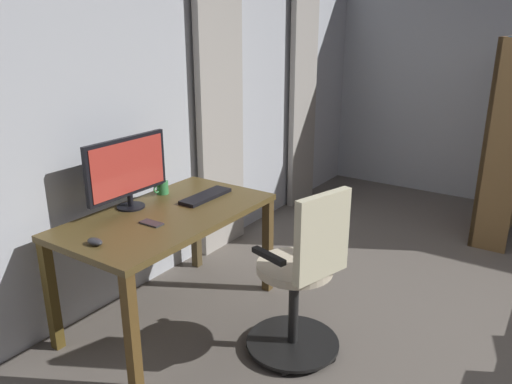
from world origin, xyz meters
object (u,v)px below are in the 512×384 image
(computer_monitor, at_px, (127,169))
(bookshelf, at_px, (505,138))
(computer_keyboard, at_px, (206,196))
(cell_phone_by_monitor, at_px, (151,223))
(mug_coffee, at_px, (162,188))
(desk, at_px, (168,226))
(office_chair, at_px, (302,280))
(computer_mouse, at_px, (95,242))

(computer_monitor, xyz_separation_m, bookshelf, (-2.77, 1.77, -0.09))
(computer_keyboard, height_order, cell_phone_by_monitor, computer_keyboard)
(computer_keyboard, bearing_deg, cell_phone_by_monitor, 3.15)
(computer_keyboard, relative_size, cell_phone_by_monitor, 2.86)
(computer_keyboard, bearing_deg, computer_monitor, -34.50)
(mug_coffee, bearing_deg, desk, 48.37)
(computer_keyboard, bearing_deg, office_chair, 75.24)
(computer_keyboard, bearing_deg, mug_coffee, -71.37)
(cell_phone_by_monitor, bearing_deg, desk, -164.87)
(office_chair, bearing_deg, cell_phone_by_monitor, 125.95)
(desk, relative_size, mug_coffee, 10.96)
(computer_monitor, bearing_deg, bookshelf, 147.53)
(mug_coffee, height_order, bookshelf, bookshelf)
(office_chair, relative_size, computer_mouse, 10.41)
(office_chair, height_order, computer_monitor, computer_monitor)
(office_chair, bearing_deg, computer_mouse, 143.61)
(office_chair, xyz_separation_m, computer_keyboard, (-0.23, -0.89, 0.27))
(office_chair, xyz_separation_m, bookshelf, (-2.59, 0.59, 0.42))
(office_chair, xyz_separation_m, computer_monitor, (0.18, -1.17, 0.51))
(computer_mouse, xyz_separation_m, cell_phone_by_monitor, (-0.38, 0.04, -0.01))
(office_chair, distance_m, cell_phone_by_monitor, 0.95)
(computer_mouse, bearing_deg, computer_monitor, -151.50)
(cell_phone_by_monitor, distance_m, bookshelf, 3.25)
(computer_monitor, relative_size, bookshelf, 0.35)
(computer_monitor, bearing_deg, cell_phone_by_monitor, 67.92)
(computer_monitor, distance_m, mug_coffee, 0.38)
(office_chair, bearing_deg, bookshelf, 3.23)
(computer_mouse, distance_m, mug_coffee, 0.87)
(desk, bearing_deg, office_chair, 97.55)
(computer_mouse, bearing_deg, mug_coffee, -160.12)
(office_chair, bearing_deg, mug_coffee, 99.89)
(desk, xyz_separation_m, bookshelf, (-2.71, 1.50, 0.26))
(office_chair, xyz_separation_m, mug_coffee, (-0.13, -1.19, 0.30))
(computer_keyboard, distance_m, cell_phone_by_monitor, 0.54)
(computer_keyboard, bearing_deg, computer_mouse, -0.63)
(office_chair, height_order, mug_coffee, office_chair)
(cell_phone_by_monitor, xyz_separation_m, mug_coffee, (-0.44, -0.34, 0.04))
(computer_keyboard, distance_m, mug_coffee, 0.32)
(desk, bearing_deg, mug_coffee, -131.63)
(computer_mouse, bearing_deg, cell_phone_by_monitor, 173.98)
(desk, bearing_deg, computer_monitor, -76.99)
(bookshelf, bearing_deg, computer_monitor, -32.47)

